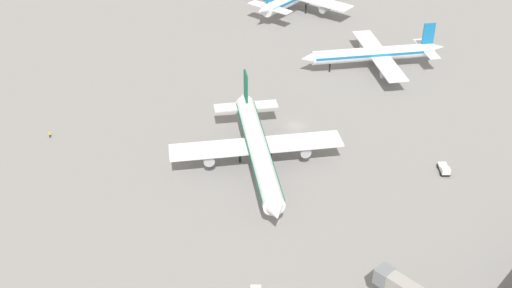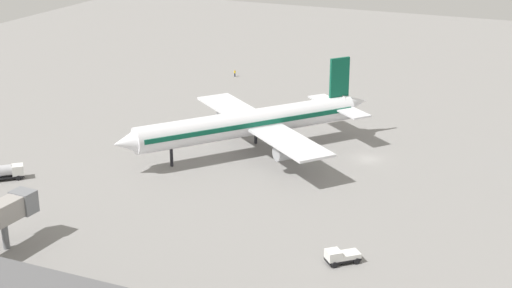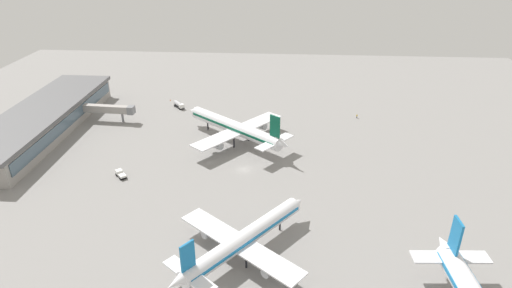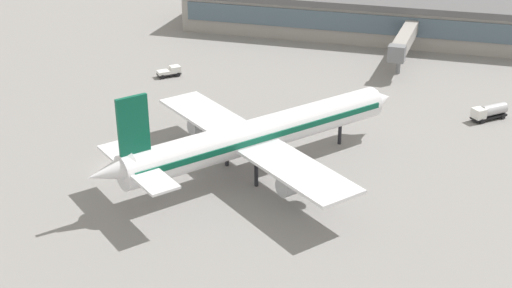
{
  "view_description": "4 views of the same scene",
  "coord_description": "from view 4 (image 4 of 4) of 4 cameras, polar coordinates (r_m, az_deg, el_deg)",
  "views": [
    {
      "loc": [
        -107.65,
        -84.12,
        84.45
      ],
      "look_at": [
        -17.18,
        -1.89,
        3.71
      ],
      "focal_mm": 44.32,
      "sensor_mm": 36.0,
      "label": 1
    },
    {
      "loc": [
        31.96,
        -121.53,
        47.27
      ],
      "look_at": [
        -15.74,
        -12.71,
        4.66
      ],
      "focal_mm": 53.87,
      "sensor_mm": 36.0,
      "label": 2
    },
    {
      "loc": [
        119.17,
        12.01,
        68.33
      ],
      "look_at": [
        -7.32,
        3.2,
        5.6
      ],
      "focal_mm": 30.44,
      "sensor_mm": 36.0,
      "label": 3
    },
    {
      "loc": [
        -43.82,
        76.63,
        44.22
      ],
      "look_at": [
        -20.42,
        -2.87,
        5.01
      ],
      "focal_mm": 47.9,
      "sensor_mm": 36.0,
      "label": 4
    }
  ],
  "objects": [
    {
      "name": "ground",
      "position": [
        98.73,
        -11.93,
        -1.88
      ],
      "size": [
        288.0,
        288.0,
        0.0
      ],
      "primitive_type": "plane",
      "color": "gray"
    },
    {
      "name": "terminal_building",
      "position": [
        160.85,
        8.75,
        10.8
      ],
      "size": [
        82.63,
        22.21,
        9.18
      ],
      "color": "#9E9993",
      "rests_on": "ground"
    },
    {
      "name": "airplane_taxiing",
      "position": [
        93.36,
        0.14,
        0.81
      ],
      "size": [
        36.07,
        41.4,
        15.09
      ],
      "rotation": [
        0.0,
        0.0,
        4.04
      ],
      "color": "white",
      "rests_on": "ground"
    },
    {
      "name": "fuel_truck",
      "position": [
        117.83,
        18.92,
        2.58
      ],
      "size": [
        5.97,
        5.61,
        2.5
      ],
      "rotation": [
        0.0,
        0.0,
        0.73
      ],
      "color": "black",
      "rests_on": "ground"
    },
    {
      "name": "pushback_tractor",
      "position": [
        132.29,
        -7.18,
        6.04
      ],
      "size": [
        4.54,
        4.36,
        1.9
      ],
      "rotation": [
        0.0,
        0.0,
        3.88
      ],
      "color": "black",
      "rests_on": "ground"
    },
    {
      "name": "jet_bridge",
      "position": [
        139.24,
        12.28,
        8.44
      ],
      "size": [
        4.19,
        21.79,
        6.74
      ],
      "rotation": [
        0.0,
        0.0,
        1.51
      ],
      "color": "#9E9993",
      "rests_on": "ground"
    }
  ]
}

